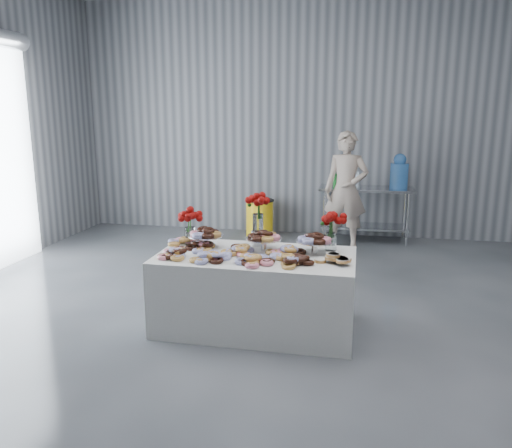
{
  "coord_description": "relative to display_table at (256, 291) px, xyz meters",
  "views": [
    {
      "loc": [
        0.79,
        -4.12,
        2.1
      ],
      "look_at": [
        -0.19,
        0.78,
        0.97
      ],
      "focal_mm": 35.0,
      "sensor_mm": 36.0,
      "label": 1
    }
  ],
  "objects": [
    {
      "name": "bouquet_left",
      "position": [
        -0.75,
        0.25,
        0.67
      ],
      "size": [
        0.26,
        0.26,
        0.42
      ],
      "color": "white",
      "rests_on": "display_table"
    },
    {
      "name": "danish_pile",
      "position": [
        0.75,
        -0.15,
        0.43
      ],
      "size": [
        0.48,
        0.48,
        0.11
      ],
      "primitive_type": null,
      "color": "silver",
      "rests_on": "display_table"
    },
    {
      "name": "cake_stand_mid",
      "position": [
        0.05,
        0.15,
        0.52
      ],
      "size": [
        0.36,
        0.36,
        0.17
      ],
      "color": "silver",
      "rests_on": "display_table"
    },
    {
      "name": "ground",
      "position": [
        0.12,
        -0.43,
        -0.38
      ],
      "size": [
        9.0,
        9.0,
        0.0
      ],
      "primitive_type": "plane",
      "color": "#383B40",
      "rests_on": "ground"
    },
    {
      "name": "room_walls",
      "position": [
        -0.15,
        -0.36,
        2.26
      ],
      "size": [
        8.04,
        9.04,
        4.02
      ],
      "color": "gray",
      "rests_on": "ground"
    },
    {
      "name": "cake_stand_right",
      "position": [
        0.55,
        0.15,
        0.52
      ],
      "size": [
        0.36,
        0.36,
        0.17
      ],
      "color": "silver",
      "rests_on": "display_table"
    },
    {
      "name": "display_table",
      "position": [
        0.0,
        0.0,
        0.0
      ],
      "size": [
        1.91,
        1.01,
        0.75
      ],
      "primitive_type": "cube",
      "rotation": [
        0.0,
        0.0,
        -0.01
      ],
      "color": "white",
      "rests_on": "ground"
    },
    {
      "name": "water_jug",
      "position": [
        1.59,
        3.67,
        0.77
      ],
      "size": [
        0.28,
        0.28,
        0.55
      ],
      "color": "#4085DA",
      "rests_on": "prep_table"
    },
    {
      "name": "trash_barrel",
      "position": [
        -0.67,
        3.67,
        -0.06
      ],
      "size": [
        0.49,
        0.49,
        0.64
      ],
      "rotation": [
        0.0,
        0.0,
        0.01
      ],
      "color": "yellow",
      "rests_on": "ground"
    },
    {
      "name": "bouquet_center",
      "position": [
        -0.05,
        0.35,
        0.75
      ],
      "size": [
        0.26,
        0.26,
        0.57
      ],
      "color": "silver",
      "rests_on": "display_table"
    },
    {
      "name": "drink_bottles",
      "position": [
        0.77,
        3.57,
        0.66
      ],
      "size": [
        0.54,
        0.08,
        0.27
      ],
      "primitive_type": null,
      "color": "#268C33",
      "rests_on": "prep_table"
    },
    {
      "name": "donut_mounds",
      "position": [
        0.0,
        -0.05,
        0.42
      ],
      "size": [
        1.81,
        0.81,
        0.09
      ],
      "primitive_type": null,
      "rotation": [
        0.0,
        0.0,
        -0.01
      ],
      "color": "#C68748",
      "rests_on": "display_table"
    },
    {
      "name": "person",
      "position": [
        0.78,
        3.2,
        0.54
      ],
      "size": [
        0.71,
        0.51,
        1.82
      ],
      "primitive_type": "imported",
      "rotation": [
        0.0,
        0.0,
        -0.12
      ],
      "color": "#CC8C93",
      "rests_on": "ground"
    },
    {
      "name": "prep_table",
      "position": [
        1.09,
        3.67,
        0.24
      ],
      "size": [
        1.5,
        0.6,
        0.9
      ],
      "color": "silver",
      "rests_on": "ground"
    },
    {
      "name": "bouquet_right",
      "position": [
        0.7,
        0.3,
        0.67
      ],
      "size": [
        0.26,
        0.26,
        0.42
      ],
      "color": "white",
      "rests_on": "display_table"
    },
    {
      "name": "cake_stand_left",
      "position": [
        -0.55,
        0.15,
        0.52
      ],
      "size": [
        0.36,
        0.36,
        0.17
      ],
      "color": "silver",
      "rests_on": "display_table"
    }
  ]
}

